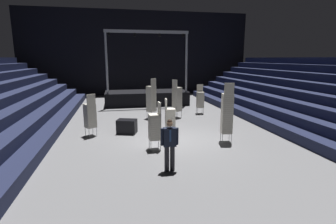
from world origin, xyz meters
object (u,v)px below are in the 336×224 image
at_px(chair_stack_mid_centre, 177,99).
at_px(stage_riser, 146,96).
at_px(chair_stack_front_right, 227,113).
at_px(chair_stack_rear_right, 200,99).
at_px(man_with_tie, 170,142).
at_px(chair_stack_mid_left, 155,126).
at_px(chair_stack_front_left, 151,98).
at_px(equipment_road_case, 127,126).
at_px(chair_stack_rear_left, 90,115).
at_px(chair_stack_mid_right, 170,117).

bearing_deg(chair_stack_mid_centre, stage_riser, 164.77).
bearing_deg(chair_stack_front_right, chair_stack_rear_right, 93.80).
relative_size(man_with_tie, chair_stack_mid_centre, 0.73).
bearing_deg(chair_stack_mid_left, chair_stack_rear_right, -35.40).
height_order(chair_stack_front_right, chair_stack_rear_right, chair_stack_front_right).
xyz_separation_m(stage_riser, chair_stack_front_left, (-0.29, -4.87, 0.58)).
distance_m(chair_stack_front_left, chair_stack_mid_centre, 1.54).
distance_m(chair_stack_mid_left, equipment_road_case, 2.75).
distance_m(chair_stack_front_left, chair_stack_rear_left, 4.47).
relative_size(stage_riser, equipment_road_case, 6.99).
relative_size(chair_stack_rear_left, equipment_road_case, 2.18).
distance_m(chair_stack_mid_centre, chair_stack_rear_right, 1.95).
height_order(chair_stack_mid_left, chair_stack_rear_left, chair_stack_rear_left).
height_order(chair_stack_mid_centre, chair_stack_rear_right, chair_stack_mid_centre).
xyz_separation_m(chair_stack_front_left, chair_stack_rear_left, (-3.26, -3.05, -0.21)).
xyz_separation_m(chair_stack_front_left, chair_stack_mid_right, (0.37, -3.59, -0.34)).
height_order(man_with_tie, chair_stack_rear_right, chair_stack_rear_right).
bearing_deg(chair_stack_rear_right, equipment_road_case, 44.55).
height_order(stage_riser, equipment_road_case, stage_riser).
height_order(chair_stack_mid_right, chair_stack_rear_right, chair_stack_rear_right).
bearing_deg(chair_stack_front_left, chair_stack_front_right, -102.44).
bearing_deg(chair_stack_front_left, equipment_road_case, -156.62).
bearing_deg(stage_riser, chair_stack_rear_left, -114.13).
xyz_separation_m(chair_stack_front_left, chair_stack_mid_left, (-0.62, -5.46, -0.25)).
relative_size(chair_stack_mid_left, chair_stack_mid_right, 1.10).
xyz_separation_m(chair_stack_front_left, chair_stack_front_right, (2.50, -5.18, 0.08)).
bearing_deg(chair_stack_front_right, stage_riser, 113.75).
relative_size(chair_stack_mid_left, chair_stack_rear_left, 0.96).
xyz_separation_m(man_with_tie, chair_stack_front_left, (0.47, 7.57, 0.24)).
height_order(stage_riser, chair_stack_mid_right, stage_riser).
height_order(chair_stack_rear_right, equipment_road_case, chair_stack_rear_right).
relative_size(chair_stack_front_left, chair_stack_rear_left, 1.22).
distance_m(man_with_tie, chair_stack_front_right, 3.83).
distance_m(chair_stack_rear_left, chair_stack_rear_right, 7.53).
bearing_deg(chair_stack_mid_centre, chair_stack_mid_right, -47.69).
height_order(chair_stack_mid_left, chair_stack_mid_right, chair_stack_mid_left).
relative_size(man_with_tie, chair_stack_rear_right, 0.90).
distance_m(chair_stack_mid_right, equipment_road_case, 2.14).
relative_size(chair_stack_front_left, chair_stack_mid_centre, 1.04).
distance_m(chair_stack_front_right, chair_stack_mid_centre, 5.11).
height_order(chair_stack_mid_left, equipment_road_case, chair_stack_mid_left).
relative_size(chair_stack_mid_right, chair_stack_mid_centre, 0.74).
bearing_deg(chair_stack_mid_right, chair_stack_rear_left, -95.13).
height_order(chair_stack_mid_centre, equipment_road_case, chair_stack_mid_centre).
bearing_deg(chair_stack_rear_left, man_with_tie, -89.86).
xyz_separation_m(chair_stack_front_right, chair_stack_rear_left, (-5.77, 2.13, -0.29)).
distance_m(chair_stack_front_right, chair_stack_rear_right, 5.92).
bearing_deg(stage_riser, chair_stack_mid_left, -95.03).
distance_m(chair_stack_front_right, chair_stack_rear_left, 6.15).
height_order(stage_riser, chair_stack_rear_right, stage_riser).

